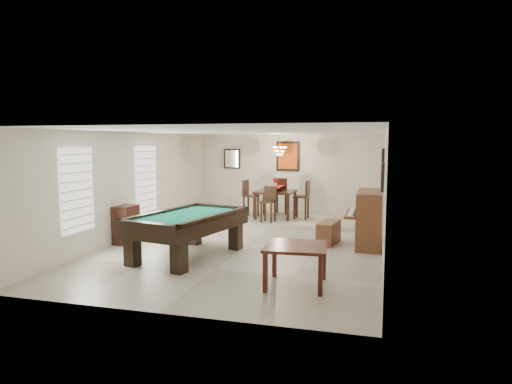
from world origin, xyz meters
The scene contains 25 objects.
ground_plane centered at (0.00, 0.00, -0.01)m, with size 6.00×9.00×0.02m, color beige.
wall_back centered at (0.00, 4.50, 1.30)m, with size 6.00×0.04×2.60m, color silver.
wall_front centered at (0.00, -4.50, 1.30)m, with size 6.00×0.04×2.60m, color silver.
wall_left centered at (-3.00, 0.00, 1.30)m, with size 0.04×9.00×2.60m, color silver.
wall_right centered at (3.00, 0.00, 1.30)m, with size 0.04×9.00×2.60m, color silver.
ceiling centered at (0.00, 0.00, 2.60)m, with size 6.00×9.00×0.04m, color white.
dining_step centered at (0.00, 3.25, 0.06)m, with size 6.00×2.50×0.12m, color beige.
window_left_front centered at (-2.97, -2.20, 1.40)m, with size 0.06×1.00×1.70m, color white.
window_left_rear centered at (-2.97, 0.60, 1.40)m, with size 0.06×1.00×1.70m, color white.
pool_table centered at (-0.88, -1.51, 0.44)m, with size 1.42×2.63×0.88m, color black, non-canonical shape.
square_table centered at (1.62, -2.79, 0.34)m, with size 0.99×0.99×0.69m, color black, non-canonical shape.
upright_piano centered at (2.56, 0.49, 0.63)m, with size 0.85×1.51×1.26m, color brown, non-canonical shape.
piano_bench centered at (1.79, 0.50, 0.26)m, with size 0.36×0.93×0.52m, color brown.
apothecary_chest centered at (-2.78, -0.73, 0.45)m, with size 0.40×0.60×0.89m, color black.
dining_table centered at (-0.07, 3.02, 0.58)m, with size 1.12×1.12×0.92m, color black, non-canonical shape.
flower_vase centered at (-0.07, 3.02, 1.17)m, with size 0.15×0.15×0.26m, color #AF0F17, non-canonical shape.
dining_chair_south centered at (-0.10, 2.24, 0.62)m, with size 0.37×0.37×1.00m, color black, non-canonical shape.
dining_chair_north centered at (-0.06, 3.79, 0.69)m, with size 0.42×0.42×1.14m, color black, non-canonical shape.
dining_chair_west centered at (-0.82, 3.01, 0.67)m, with size 0.41×0.41×1.10m, color black, non-canonical shape.
dining_chair_east centered at (0.70, 3.05, 0.69)m, with size 0.42×0.42×1.13m, color black, non-canonical shape.
chandelier centered at (0.00, 3.20, 2.20)m, with size 0.44×0.44×0.60m, color #FFE5B2, non-canonical shape.
back_painting centered at (0.00, 4.46, 1.90)m, with size 0.75×0.06×0.95m, color #D84C14.
back_mirror centered at (-1.90, 4.46, 1.80)m, with size 0.55×0.06×0.65m, color white.
right_picture_upper centered at (2.96, 0.30, 1.90)m, with size 0.06×0.55×0.65m, color slate.
right_picture_lower centered at (2.96, -1.00, 1.70)m, with size 0.06×0.45×0.55m, color gray.
Camera 1 is at (2.94, -10.03, 2.38)m, focal length 32.00 mm.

